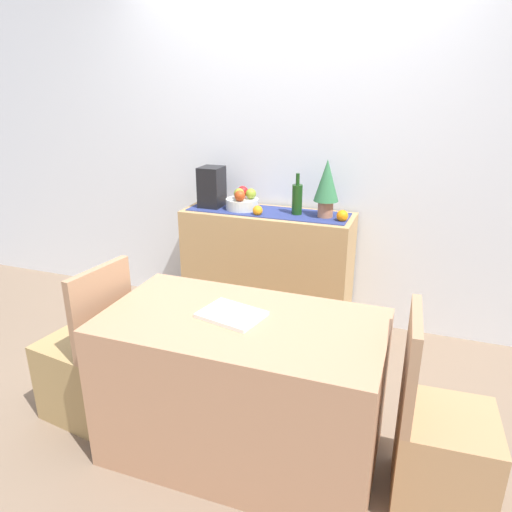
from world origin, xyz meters
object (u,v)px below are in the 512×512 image
Objects in this scene: dining_table at (242,387)px; open_book at (232,314)px; sideboard_console at (267,269)px; wine_bottle at (297,199)px; coffee_maker at (212,187)px; potted_plant at (327,184)px; fruit_bowl at (242,204)px; chair_near_window at (88,369)px; chair_by_corner at (440,452)px.

dining_table is 0.38m from open_book.
sideboard_console is 4.20× the size of wine_bottle.
coffee_maker is at bearing 131.23° from open_book.
potted_plant is 1.53m from dining_table.
dining_table is at bearing -68.75° from fruit_bowl.
dining_table is (0.11, -1.33, -0.62)m from wine_bottle.
sideboard_console is at bearing 0.00° from fruit_bowl.
wine_bottle reaches higher than chair_near_window.
coffee_maker reaches higher than dining_table.
dining_table is at bearing -0.06° from open_book.
fruit_bowl is 0.81× the size of wine_bottle.
wine_bottle is 0.73× the size of potted_plant.
wine_bottle is at bearing 94.68° from dining_table.
wine_bottle reaches higher than dining_table.
sideboard_console is at bearing 132.79° from chair_by_corner.
potted_plant is 1.38m from open_book.
fruit_bowl is 1.41m from open_book.
coffee_maker is 0.33× the size of chair_by_corner.
dining_table is 1.44× the size of chair_by_corner.
chair_near_window is at bearing -179.85° from dining_table.
fruit_bowl is 0.64m from potted_plant.
coffee_maker is 0.23× the size of dining_table.
open_book is at bearing 179.19° from chair_by_corner.
fruit_bowl is 1.54m from chair_near_window.
potted_plant is 0.31× the size of dining_table.
sideboard_console is 1.83m from chair_by_corner.
potted_plant is 0.44× the size of chair_near_window.
potted_plant reaches higher than fruit_bowl.
open_book is at bearing -78.53° from sideboard_console.
sideboard_console is 0.59m from wine_bottle.
open_book is (0.70, -1.32, -0.28)m from coffee_maker.
coffee_maker is at bearing 180.00° from potted_plant.
wine_bottle is 0.32× the size of chair_near_window.
wine_bottle is 0.65m from coffee_maker.
sideboard_console is 1.38m from open_book.
coffee_maker is 1.06× the size of open_book.
fruit_bowl is at bearing 73.55° from chair_near_window.
fruit_bowl is 0.26m from coffee_maker.
chair_by_corner is (1.83, 0.00, 0.00)m from chair_near_window.
sideboard_console is at bearing -180.00° from wine_bottle.
potted_plant is at bearing 121.61° from chair_by_corner.
dining_table is (-0.09, -1.33, -0.74)m from potted_plant.
open_book is 1.08m from chair_by_corner.
wine_bottle is at bearing 0.00° from sideboard_console.
sideboard_console is 0.73m from coffee_maker.
open_book is 0.99m from chair_near_window.
chair_near_window is at bearing -106.45° from fruit_bowl.
chair_by_corner is at bearing 12.41° from open_book.
chair_near_window is at bearing -165.77° from open_book.
coffee_maker is at bearing 180.00° from fruit_bowl.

